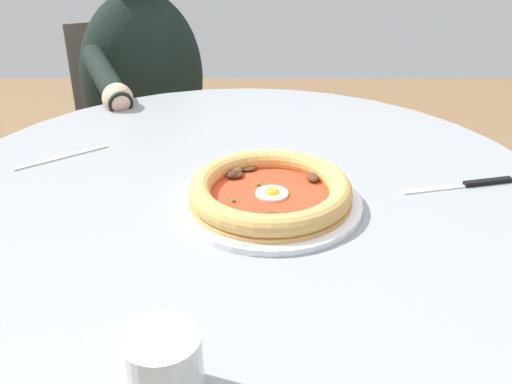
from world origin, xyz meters
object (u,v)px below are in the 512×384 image
Objects in this scene: water_glass at (164,371)px; pizza_on_plate at (270,193)px; dining_table at (244,257)px; steak_knife at (474,184)px; diner_person at (149,145)px; fork_utensil at (62,157)px; cafe_chair_diner at (140,128)px.

pizza_on_plate is at bearing 164.23° from water_glass.
steak_knife is at bearing 91.72° from dining_table.
diner_person is (-0.78, -0.34, -0.26)m from pizza_on_plate.
fork_utensil is at bearing -3.64° from diner_person.
fork_utensil is (-0.12, -0.34, 0.14)m from dining_table.
pizza_on_plate is at bearing 37.45° from dining_table.
steak_knife is 1.33× the size of fork_utensil.
water_glass is 0.63m from fork_utensil.
diner_person reaches higher than dining_table.
dining_table is at bearing 70.62° from fork_utensil.
water_glass is at bearing -8.39° from dining_table.
dining_table is 1.32× the size of cafe_chair_diner.
steak_knife reaches higher than fork_utensil.
steak_knife is at bearing 135.13° from water_glass.
dining_table is at bearing 22.29° from cafe_chair_diner.
pizza_on_plate is 1.98× the size of fork_utensil.
fork_utensil is (-0.18, -0.38, -0.02)m from pizza_on_plate.
dining_table is 5.44× the size of steak_knife.
dining_table is 0.18m from pizza_on_plate.
dining_table is 3.66× the size of pizza_on_plate.
diner_person reaches higher than pizza_on_plate.
pizza_on_plate is 0.36× the size of cafe_chair_diner.
pizza_on_plate is at bearing 65.25° from fork_utensil.
dining_table is at bearing -88.28° from steak_knife.
dining_table is 0.41m from steak_knife.
steak_knife is (-0.46, 0.45, -0.03)m from water_glass.
pizza_on_plate is 0.89m from diner_person.
fork_utensil is 0.13× the size of diner_person.
dining_table is 0.39m from fork_utensil.
fork_utensil is 0.65m from diner_person.
steak_knife is 1.15m from cafe_chair_diner.
water_glass is 1.22m from diner_person.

